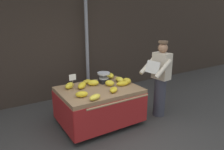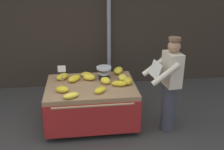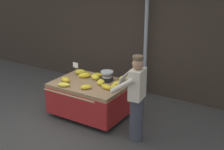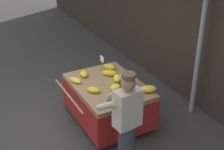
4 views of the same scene
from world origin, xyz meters
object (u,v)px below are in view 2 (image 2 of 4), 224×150
Objects in this scene: banana_bunch_4 at (74,78)px; banana_bunch_11 at (118,70)px; banana_bunch_8 at (86,74)px; banana_bunch_10 at (71,95)px; banana_bunch_2 at (119,84)px; banana_bunch_3 at (62,77)px; banana_bunch_0 at (62,89)px; banana_cart at (91,95)px; banana_bunch_5 at (100,90)px; weighing_scale at (104,73)px; banana_bunch_7 at (128,81)px; banana_bunch_1 at (89,77)px; banana_bunch_9 at (123,77)px; banana_bunch_6 at (105,81)px; street_pole at (109,30)px; vendor_person at (170,85)px; price_sign at (62,70)px.

banana_bunch_4 and banana_bunch_11 have the same top height.
banana_bunch_10 is (-0.27, -0.89, 0.00)m from banana_bunch_8.
banana_bunch_2 is 1.02× the size of banana_bunch_10.
banana_bunch_3 is 0.45m from banana_bunch_8.
banana_bunch_3 is 0.96× the size of banana_bunch_10.
banana_bunch_0 is 0.78m from banana_bunch_8.
banana_bunch_5 is at bearing -68.31° from banana_cart.
banana_bunch_7 is at bearing -39.06° from weighing_scale.
banana_bunch_1 is (-0.02, 0.22, 0.27)m from banana_cart.
banana_bunch_11 is (-0.03, 0.36, 0.00)m from banana_bunch_9.
banana_bunch_4 is 0.90m from banana_bunch_9.
banana_cart is 0.50m from weighing_scale.
banana_bunch_10 is 1.35m from banana_bunch_11.
banana_bunch_1 is at bearing 65.48° from banana_bunch_10.
banana_bunch_0 is 1.00m from banana_bunch_2.
banana_bunch_8 is (-0.34, 0.39, -0.01)m from banana_bunch_6.
banana_bunch_10 is at bearing -146.39° from banana_bunch_9.
banana_bunch_4 is at bearing -136.36° from banana_bunch_8.
banana_bunch_5 is 0.91× the size of banana_bunch_10.
banana_bunch_9 is at bearing -3.36° from banana_bunch_4.
vendor_person is at bearing -68.01° from street_pole.
banana_bunch_6 is 0.77× the size of banana_bunch_10.
banana_bunch_10 is at bearing -106.93° from banana_bunch_8.
banana_bunch_0 reaches higher than banana_bunch_2.
banana_bunch_11 is (0.06, -1.13, -0.57)m from street_pole.
banana_bunch_10 is (-0.95, -0.63, -0.01)m from banana_bunch_9.
banana_bunch_4 reaches higher than banana_bunch_2.
banana_bunch_6 is 0.78× the size of banana_bunch_9.
price_sign is at bearing 143.03° from banana_bunch_5.
banana_bunch_0 is at bearing -160.56° from banana_bunch_6.
banana_bunch_3 is at bearing 93.07° from price_sign.
price_sign is at bearing 179.97° from banana_bunch_9.
street_pole is 10.55× the size of banana_bunch_2.
banana_bunch_7 is at bearing -17.23° from banana_bunch_3.
banana_bunch_7 reaches higher than banana_bunch_4.
banana_bunch_4 is at bearing 65.60° from banana_bunch_0.
banana_bunch_6 is (0.78, -0.29, -0.00)m from banana_bunch_3.
banana_bunch_4 is at bearing -174.05° from banana_bunch_1.
banana_bunch_10 is at bearing -75.48° from price_sign.
banana_bunch_3 is at bearing 102.15° from banana_bunch_10.
banana_bunch_8 is (0.44, 0.09, -0.02)m from banana_bunch_3.
banana_bunch_10 is (-0.86, -2.12, -0.58)m from street_pole.
street_pole reaches higher than banana_bunch_10.
banana_bunch_8 is at bearing 100.07° from banana_cart.
price_sign is 0.29m from banana_bunch_4.
vendor_person is (1.68, 0.10, 0.04)m from banana_bunch_10.
banana_bunch_7 reaches higher than banana_bunch_2.
banana_cart is 8.02× the size of banana_bunch_6.
vendor_person reaches higher than banana_bunch_8.
price_sign reaches higher than banana_bunch_9.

